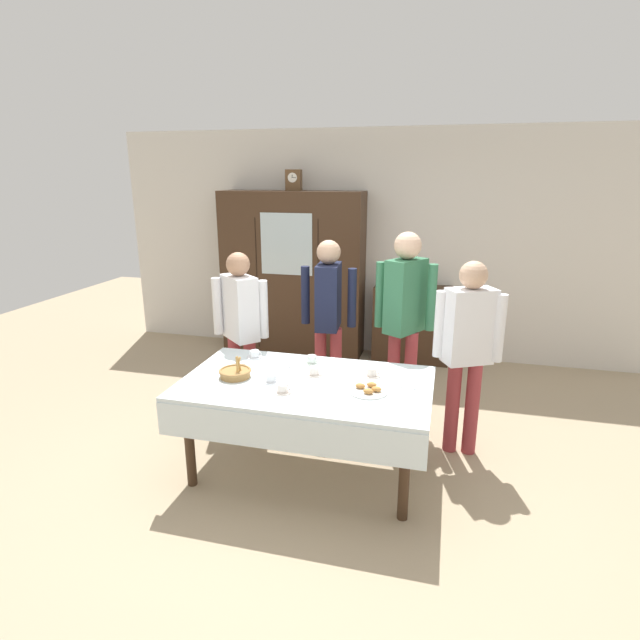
# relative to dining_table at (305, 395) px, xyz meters

# --- Properties ---
(ground_plane) EXTENTS (12.00, 12.00, 0.00)m
(ground_plane) POSITION_rel_dining_table_xyz_m (0.00, 0.24, -0.64)
(ground_plane) COLOR tan
(ground_plane) RESTS_ON ground
(back_wall) EXTENTS (6.40, 0.10, 2.70)m
(back_wall) POSITION_rel_dining_table_xyz_m (0.00, 2.89, 0.71)
(back_wall) COLOR silver
(back_wall) RESTS_ON ground
(dining_table) EXTENTS (1.80, 1.06, 0.74)m
(dining_table) POSITION_rel_dining_table_xyz_m (0.00, 0.00, 0.00)
(dining_table) COLOR #3D2819
(dining_table) RESTS_ON ground
(wall_cabinet) EXTENTS (1.73, 0.46, 1.99)m
(wall_cabinet) POSITION_rel_dining_table_xyz_m (-0.90, 2.59, 0.35)
(wall_cabinet) COLOR #3D2819
(wall_cabinet) RESTS_ON ground
(mantel_clock) EXTENTS (0.18, 0.11, 0.24)m
(mantel_clock) POSITION_rel_dining_table_xyz_m (-0.87, 2.59, 1.47)
(mantel_clock) COLOR brown
(mantel_clock) RESTS_ON wall_cabinet
(bookshelf_low) EXTENTS (0.90, 0.35, 0.91)m
(bookshelf_low) POSITION_rel_dining_table_xyz_m (0.57, 2.64, -0.19)
(bookshelf_low) COLOR #3D2819
(bookshelf_low) RESTS_ON ground
(book_stack) EXTENTS (0.17, 0.22, 0.10)m
(book_stack) POSITION_rel_dining_table_xyz_m (0.57, 2.64, 0.32)
(book_stack) COLOR #99332D
(book_stack) RESTS_ON bookshelf_low
(tea_cup_front_edge) EXTENTS (0.13, 0.13, 0.06)m
(tea_cup_front_edge) POSITION_rel_dining_table_xyz_m (0.03, 0.16, 0.12)
(tea_cup_front_edge) COLOR white
(tea_cup_front_edge) RESTS_ON dining_table
(tea_cup_back_edge) EXTENTS (0.13, 0.13, 0.06)m
(tea_cup_back_edge) POSITION_rel_dining_table_xyz_m (-0.24, -0.04, 0.12)
(tea_cup_back_edge) COLOR white
(tea_cup_back_edge) RESTS_ON dining_table
(tea_cup_mid_right) EXTENTS (0.13, 0.13, 0.06)m
(tea_cup_mid_right) POSITION_rel_dining_table_xyz_m (-0.06, 0.39, 0.12)
(tea_cup_mid_right) COLOR silver
(tea_cup_mid_right) RESTS_ON dining_table
(tea_cup_near_left) EXTENTS (0.13, 0.13, 0.06)m
(tea_cup_near_left) POSITION_rel_dining_table_xyz_m (0.45, 0.25, 0.12)
(tea_cup_near_left) COLOR white
(tea_cup_near_left) RESTS_ON dining_table
(tea_cup_far_right) EXTENTS (0.13, 0.13, 0.06)m
(tea_cup_far_right) POSITION_rel_dining_table_xyz_m (-0.54, 0.40, 0.12)
(tea_cup_far_right) COLOR white
(tea_cup_far_right) RESTS_ON dining_table
(tea_cup_center) EXTENTS (0.13, 0.13, 0.06)m
(tea_cup_center) POSITION_rel_dining_table_xyz_m (-0.10, -0.19, 0.12)
(tea_cup_center) COLOR white
(tea_cup_center) RESTS_ON dining_table
(bread_basket) EXTENTS (0.24, 0.24, 0.16)m
(bread_basket) POSITION_rel_dining_table_xyz_m (-0.53, -0.02, 0.13)
(bread_basket) COLOR #9E7542
(bread_basket) RESTS_ON dining_table
(pastry_plate) EXTENTS (0.28, 0.28, 0.05)m
(pastry_plate) POSITION_rel_dining_table_xyz_m (0.47, -0.03, 0.11)
(pastry_plate) COLOR white
(pastry_plate) RESTS_ON dining_table
(spoon_front_edge) EXTENTS (0.12, 0.02, 0.01)m
(spoon_front_edge) POSITION_rel_dining_table_xyz_m (0.75, 0.09, 0.09)
(spoon_front_edge) COLOR silver
(spoon_front_edge) RESTS_ON dining_table
(spoon_center) EXTENTS (0.12, 0.02, 0.01)m
(spoon_center) POSITION_rel_dining_table_xyz_m (-0.22, 0.26, 0.09)
(spoon_center) COLOR silver
(spoon_center) RESTS_ON dining_table
(spoon_back_edge) EXTENTS (0.12, 0.02, 0.01)m
(spoon_back_edge) POSITION_rel_dining_table_xyz_m (-0.59, 0.23, 0.09)
(spoon_back_edge) COLOR silver
(spoon_back_edge) RESTS_ON dining_table
(person_near_right_end) EXTENTS (0.52, 0.38, 1.62)m
(person_near_right_end) POSITION_rel_dining_table_xyz_m (-0.10, 1.15, 0.34)
(person_near_right_end) COLOR #933338
(person_near_right_end) RESTS_ON ground
(person_by_cabinet) EXTENTS (0.52, 0.41, 1.72)m
(person_by_cabinet) POSITION_rel_dining_table_xyz_m (0.60, 1.04, 0.41)
(person_by_cabinet) COLOR #933338
(person_by_cabinet) RESTS_ON ground
(person_behind_table_right) EXTENTS (0.52, 0.39, 1.54)m
(person_behind_table_right) POSITION_rel_dining_table_xyz_m (-0.81, 0.76, 0.28)
(person_behind_table_right) COLOR #933338
(person_behind_table_right) RESTS_ON ground
(person_behind_table_left) EXTENTS (0.52, 0.34, 1.57)m
(person_behind_table_left) POSITION_rel_dining_table_xyz_m (1.13, 0.61, 0.31)
(person_behind_table_left) COLOR #933338
(person_behind_table_left) RESTS_ON ground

